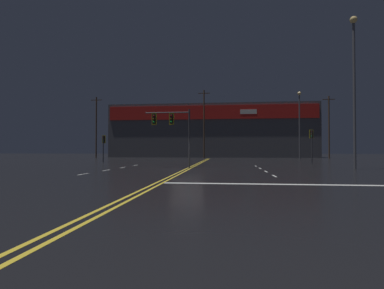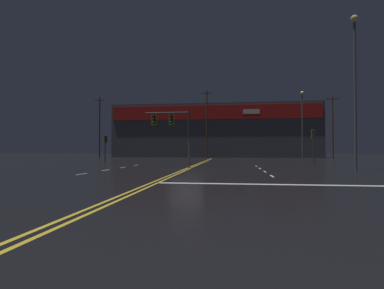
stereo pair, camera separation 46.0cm
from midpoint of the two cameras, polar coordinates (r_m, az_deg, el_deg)
ground_plane at (r=23.39m, az=-1.53°, el=-4.74°), size 200.00×200.00×0.00m
road_markings at (r=21.11m, az=1.11°, el=-5.13°), size 17.24×60.00×0.01m
traffic_signal_median at (r=25.59m, az=-4.61°, el=3.97°), size 3.86×0.36×4.95m
traffic_signal_corner_northwest at (r=38.76m, az=-16.82°, el=0.38°), size 0.42×0.36×3.34m
traffic_signal_corner_northeast at (r=36.40m, az=21.47°, el=1.07°), size 0.42×0.36×3.83m
streetlight_near_left at (r=50.46m, az=19.54°, el=4.98°), size 0.56×0.56×10.79m
streetlight_near_right at (r=27.34m, az=28.06°, el=11.69°), size 0.56×0.56×12.12m
building_backdrop at (r=64.71m, az=3.58°, el=2.47°), size 42.49×10.23×10.97m
utility_pole_row at (r=57.01m, az=2.09°, el=3.73°), size 46.38×0.26×12.94m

